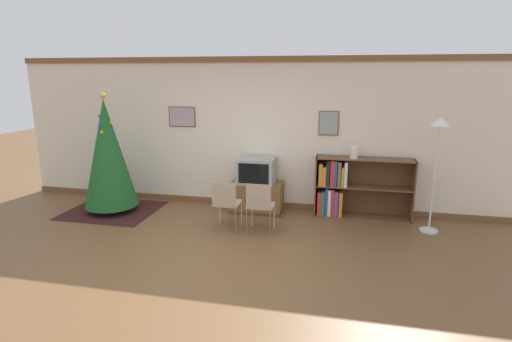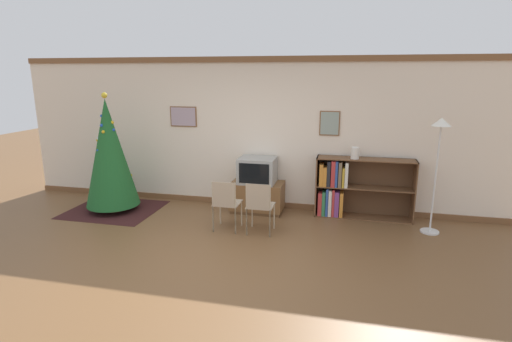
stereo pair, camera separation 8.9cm
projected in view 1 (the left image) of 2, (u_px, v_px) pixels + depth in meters
The scene contains 11 objects.
ground_plane at pixel (206, 264), 5.17m from camera, with size 24.00×24.00×0.00m, color brown.
wall_back at pixel (250, 134), 7.23m from camera, with size 8.99×0.11×2.70m.
area_rug at pixel (113, 210), 7.21m from camera, with size 1.57×1.36×0.01m.
christmas_tree at pixel (108, 154), 6.96m from camera, with size 0.93×0.93×2.09m.
tv_console at pixel (257, 197), 7.12m from camera, with size 0.92×0.53×0.53m.
television at pixel (257, 170), 7.01m from camera, with size 0.64×0.52×0.45m.
folding_chair_left at pixel (226, 202), 6.16m from camera, with size 0.40×0.40×0.82m.
folding_chair_right at pixel (260, 205), 6.05m from camera, with size 0.40×0.40×0.82m.
bookshelf at pixel (345, 188), 6.84m from camera, with size 1.62×0.36×1.03m.
vase at pixel (354, 152), 6.62m from camera, with size 0.14×0.14×0.20m.
standing_lamp at pixel (438, 145), 5.94m from camera, with size 0.28×0.28×1.78m.
Camera 1 is at (1.64, -4.49, 2.41)m, focal length 28.00 mm.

